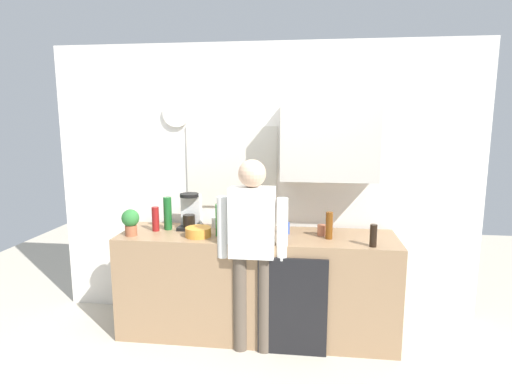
{
  "coord_description": "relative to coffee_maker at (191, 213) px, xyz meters",
  "views": [
    {
      "loc": [
        0.44,
        -3.21,
        1.9
      ],
      "look_at": [
        -0.0,
        0.25,
        1.3
      ],
      "focal_mm": 29.42,
      "sensor_mm": 36.0,
      "label": 1
    }
  ],
  "objects": [
    {
      "name": "ground_plane",
      "position": [
        0.63,
        -0.44,
        -1.06
      ],
      "size": [
        8.0,
        8.0,
        0.0
      ],
      "primitive_type": "plane",
      "color": "beige"
    },
    {
      "name": "kitchen_counter",
      "position": [
        0.63,
        -0.14,
        -0.6
      ],
      "size": [
        2.41,
        0.64,
        0.91
      ],
      "primitive_type": "cube",
      "color": "#937251",
      "rests_on": "ground_plane"
    },
    {
      "name": "dishwasher_panel",
      "position": [
        0.96,
        -0.47,
        -0.65
      ],
      "size": [
        0.56,
        0.02,
        0.82
      ],
      "primitive_type": "cube",
      "color": "black",
      "rests_on": "ground_plane"
    },
    {
      "name": "back_wall_assembly",
      "position": [
        0.71,
        0.26,
        0.3
      ],
      "size": [
        4.01,
        0.42,
        2.6
      ],
      "color": "white",
      "rests_on": "ground_plane"
    },
    {
      "name": "coffee_maker",
      "position": [
        0.0,
        0.0,
        0.0
      ],
      "size": [
        0.2,
        0.2,
        0.33
      ],
      "color": "black",
      "rests_on": "kitchen_counter"
    },
    {
      "name": "bottle_dark_sauce",
      "position": [
        1.59,
        -0.37,
        -0.06
      ],
      "size": [
        0.06,
        0.06,
        0.18
      ],
      "primitive_type": "cylinder",
      "color": "black",
      "rests_on": "kitchen_counter"
    },
    {
      "name": "bottle_olive_oil",
      "position": [
        0.52,
        -0.28,
        -0.02
      ],
      "size": [
        0.06,
        0.06,
        0.25
      ],
      "primitive_type": "cylinder",
      "color": "olive",
      "rests_on": "kitchen_counter"
    },
    {
      "name": "bottle_amber_beer",
      "position": [
        1.25,
        -0.19,
        -0.03
      ],
      "size": [
        0.06,
        0.06,
        0.23
      ],
      "primitive_type": "cylinder",
      "color": "brown",
      "rests_on": "kitchen_counter"
    },
    {
      "name": "bottle_red_vinegar",
      "position": [
        -0.29,
        -0.13,
        -0.04
      ],
      "size": [
        0.06,
        0.06,
        0.22
      ],
      "primitive_type": "cylinder",
      "color": "maroon",
      "rests_on": "kitchen_counter"
    },
    {
      "name": "bottle_green_wine",
      "position": [
        -0.19,
        -0.07,
        0.0
      ],
      "size": [
        0.07,
        0.07,
        0.3
      ],
      "primitive_type": "cylinder",
      "color": "#195923",
      "rests_on": "kitchen_counter"
    },
    {
      "name": "bottle_clear_soda",
      "position": [
        0.33,
        -0.22,
        -0.01
      ],
      "size": [
        0.09,
        0.09,
        0.28
      ],
      "primitive_type": "cylinder",
      "color": "#2D8C33",
      "rests_on": "kitchen_counter"
    },
    {
      "name": "cup_white_mug",
      "position": [
        0.22,
        0.07,
        -0.1
      ],
      "size": [
        0.08,
        0.08,
        0.1
      ],
      "primitive_type": "cylinder",
      "color": "white",
      "rests_on": "kitchen_counter"
    },
    {
      "name": "cup_terracotta_mug",
      "position": [
        1.19,
        -0.09,
        -0.1
      ],
      "size": [
        0.08,
        0.08,
        0.09
      ],
      "primitive_type": "cylinder",
      "color": "#B26647",
      "rests_on": "kitchen_counter"
    },
    {
      "name": "cup_blue_mug",
      "position": [
        0.87,
        -0.08,
        -0.1
      ],
      "size": [
        0.08,
        0.08,
        0.1
      ],
      "primitive_type": "cylinder",
      "color": "#3351B2",
      "rests_on": "kitchen_counter"
    },
    {
      "name": "mixing_bowl",
      "position": [
        0.14,
        -0.26,
        -0.11
      ],
      "size": [
        0.22,
        0.22,
        0.08
      ],
      "primitive_type": "cylinder",
      "color": "orange",
      "rests_on": "kitchen_counter"
    },
    {
      "name": "potted_plant",
      "position": [
        -0.44,
        -0.3,
        -0.01
      ],
      "size": [
        0.15,
        0.15,
        0.23
      ],
      "color": "#9E5638",
      "rests_on": "kitchen_counter"
    },
    {
      "name": "person_at_sink",
      "position": [
        0.63,
        -0.44,
        -0.11
      ],
      "size": [
        0.57,
        0.22,
        1.6
      ],
      "rotation": [
        0.0,
        0.0,
        -0.1
      ],
      "color": "brown",
      "rests_on": "ground_plane"
    }
  ]
}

